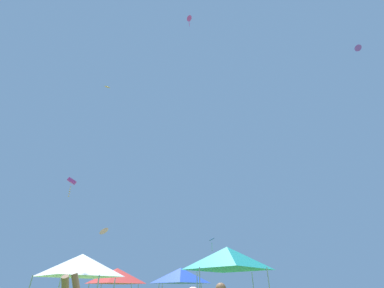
# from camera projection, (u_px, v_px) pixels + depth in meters

# --- Properties ---
(canopy_tent_teal) EXTENTS (3.51, 3.51, 3.75)m
(canopy_tent_teal) POSITION_uv_depth(u_px,v_px,m) (228.00, 258.00, 13.60)
(canopy_tent_teal) COLOR #9E9EA3
(canopy_tent_teal) RESTS_ON ground
(canopy_tent_red) EXTENTS (2.78, 2.78, 2.98)m
(canopy_tent_red) POSITION_uv_depth(u_px,v_px,m) (117.00, 276.00, 16.43)
(canopy_tent_red) COLOR #9E9EA3
(canopy_tent_red) RESTS_ON ground
(canopy_tent_blue) EXTENTS (2.83, 2.83, 3.03)m
(canopy_tent_blue) POSITION_uv_depth(u_px,v_px,m) (181.00, 275.00, 16.78)
(canopy_tent_blue) COLOR #9E9EA3
(canopy_tent_blue) RESTS_ON ground
(canopy_tent_white) EXTENTS (2.96, 2.96, 3.16)m
(canopy_tent_white) POSITION_uv_depth(u_px,v_px,m) (81.00, 265.00, 11.69)
(canopy_tent_white) COLOR #9E9EA3
(canopy_tent_white) RESTS_ON ground
(kite_orange_diamond) EXTENTS (0.69, 0.74, 0.40)m
(kite_orange_diamond) POSITION_uv_depth(u_px,v_px,m) (107.00, 86.00, 23.69)
(kite_orange_diamond) COLOR orange
(kite_blue_delta) EXTENTS (0.88, 0.90, 1.55)m
(kite_blue_delta) POSITION_uv_depth(u_px,v_px,m) (212.00, 240.00, 32.47)
(kite_blue_delta) COLOR blue
(kite_magenta_box) EXTENTS (1.13, 0.70, 2.25)m
(kite_magenta_box) POSITION_uv_depth(u_px,v_px,m) (72.00, 182.00, 30.61)
(kite_magenta_box) COLOR #D6389E
(kite_purple_delta) EXTENTS (0.73, 0.68, 0.41)m
(kite_purple_delta) POSITION_uv_depth(u_px,v_px,m) (358.00, 48.00, 24.12)
(kite_purple_delta) COLOR purple
(kite_magenta_delta) EXTENTS (0.70, 0.77, 1.33)m
(kite_magenta_delta) POSITION_uv_depth(u_px,v_px,m) (189.00, 19.00, 27.82)
(kite_magenta_delta) COLOR #D6389E
(kite_pink_delta) EXTENTS (1.03, 1.13, 0.68)m
(kite_pink_delta) POSITION_uv_depth(u_px,v_px,m) (104.00, 231.00, 25.99)
(kite_pink_delta) COLOR pink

